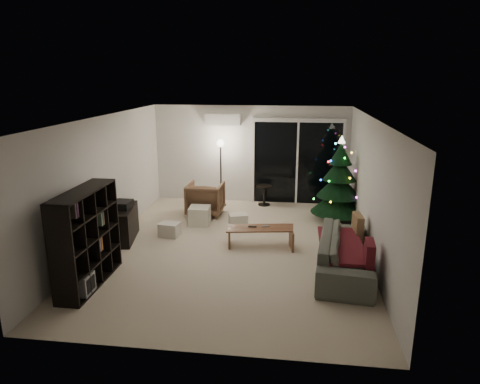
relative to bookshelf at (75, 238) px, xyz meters
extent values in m
plane|color=beige|center=(2.25, 1.72, -0.77)|extent=(6.50, 6.50, 0.00)
plane|color=white|center=(2.25, 1.72, 1.73)|extent=(6.50, 6.50, 0.00)
cube|color=silver|center=(2.25, 4.97, 0.48)|extent=(5.00, 0.02, 2.50)
cube|color=silver|center=(2.25, -1.53, 0.48)|extent=(5.00, 0.02, 2.50)
cube|color=silver|center=(-0.25, 1.72, 0.48)|extent=(0.02, 6.50, 2.50)
cube|color=silver|center=(4.75, 1.72, 0.48)|extent=(0.02, 6.50, 2.50)
cube|color=black|center=(3.45, 4.95, 0.28)|extent=(2.20, 0.02, 2.10)
cube|color=white|center=(1.55, 4.85, 1.38)|extent=(0.90, 0.22, 0.28)
cube|color=#3F3833|center=(3.45, 5.47, -0.82)|extent=(2.60, 1.00, 0.10)
cube|color=white|center=(3.45, 5.87, -0.27)|extent=(2.20, 0.06, 1.00)
cube|color=black|center=(0.00, 1.88, -0.44)|extent=(0.59, 1.13, 0.67)
cube|color=black|center=(0.00, 1.88, -0.03)|extent=(0.34, 0.40, 0.14)
imported|color=brown|center=(1.30, 3.72, -0.39)|extent=(0.83, 0.85, 0.77)
cube|color=white|center=(1.32, 2.99, -0.57)|extent=(0.47, 0.47, 0.40)
cube|color=beige|center=(0.86, 2.19, -0.63)|extent=(0.44, 0.36, 0.29)
cube|color=beige|center=(2.19, 2.97, -0.64)|extent=(0.47, 0.40, 0.28)
cylinder|color=black|center=(2.64, 4.64, -0.52)|extent=(0.50, 0.50, 0.51)
cylinder|color=black|center=(1.55, 4.47, 0.04)|extent=(0.26, 0.26, 1.63)
imported|color=#4C4F4A|center=(4.30, 0.96, -0.45)|extent=(1.14, 2.34, 0.66)
cube|color=#511716|center=(4.20, 0.96, -0.30)|extent=(0.70, 1.62, 0.05)
cube|color=olive|center=(4.55, 1.61, -0.18)|extent=(0.17, 0.44, 0.43)
cube|color=#511716|center=(4.55, 0.31, -0.18)|extent=(0.16, 0.44, 0.43)
cube|color=black|center=(2.61, 1.85, -0.36)|extent=(0.16, 0.05, 0.02)
cube|color=slate|center=(2.86, 1.90, -0.36)|extent=(0.15, 0.09, 0.02)
cone|color=black|center=(4.39, 3.58, 0.21)|extent=(1.32, 1.32, 1.97)
camera|label=1|loc=(3.36, -5.89, 2.46)|focal=32.00mm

